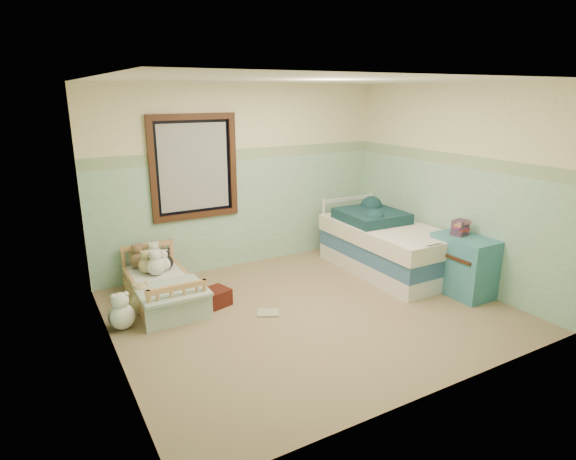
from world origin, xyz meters
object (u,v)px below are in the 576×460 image
red_pillow (215,297)px  plush_floor_tan (142,303)px  dresser (463,265)px  plush_floor_cream (122,316)px  floor_book (268,313)px  twin_bed_frame (386,264)px  toddler_bed_frame (163,295)px

red_pillow → plush_floor_tan: bearing=166.7°
dresser → plush_floor_cream: bearing=163.8°
floor_book → dresser: bearing=12.3°
dresser → floor_book: dresser is taller
plush_floor_tan → twin_bed_frame: plush_floor_tan is taller
floor_book → toddler_bed_frame: bearing=164.4°
twin_bed_frame → floor_book: twin_bed_frame is taller
dresser → floor_book: 2.45m
twin_bed_frame → floor_book: size_ratio=7.80×
plush_floor_tan → floor_book: size_ratio=1.06×
twin_bed_frame → red_pillow: twin_bed_frame is taller
red_pillow → toddler_bed_frame: bearing=142.3°
toddler_bed_frame → twin_bed_frame: 3.00m
dresser → floor_book: bearing=164.2°
twin_bed_frame → red_pillow: bearing=176.8°
plush_floor_tan → red_pillow: (0.79, -0.19, -0.03)m
plush_floor_tan → floor_book: 1.41m
toddler_bed_frame → plush_floor_tan: (-0.29, -0.20, 0.04)m
toddler_bed_frame → plush_floor_cream: 0.70m
floor_book → plush_floor_cream: bearing=-168.9°
plush_floor_tan → floor_book: (1.22, -0.69, -0.12)m
dresser → toddler_bed_frame: bearing=154.6°
dresser → floor_book: size_ratio=3.00×
toddler_bed_frame → plush_floor_tan: size_ratio=5.17×
plush_floor_cream → twin_bed_frame: 3.50m
plush_floor_tan → toddler_bed_frame: bearing=35.0°
toddler_bed_frame → floor_book: size_ratio=5.50×
plush_floor_cream → red_pillow: plush_floor_cream is taller
toddler_bed_frame → dresser: bearing=-25.4°
plush_floor_tan → red_pillow: bearing=-13.3°
twin_bed_frame → red_pillow: (-2.45, 0.14, -0.01)m
twin_bed_frame → dresser: size_ratio=2.60×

